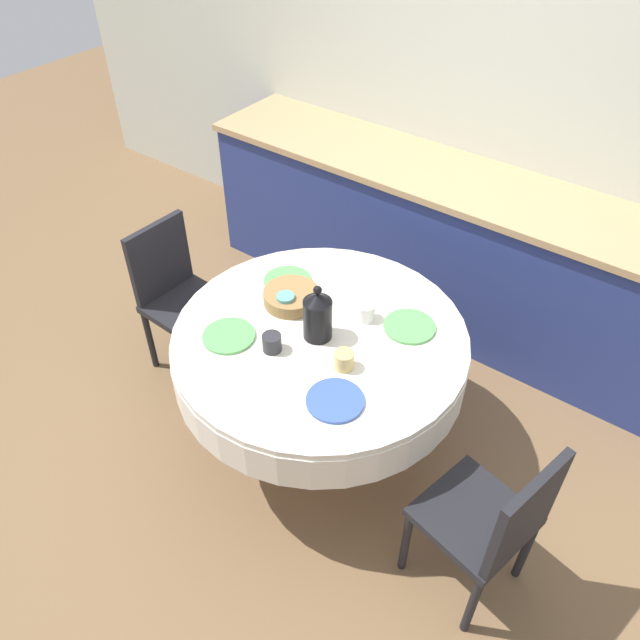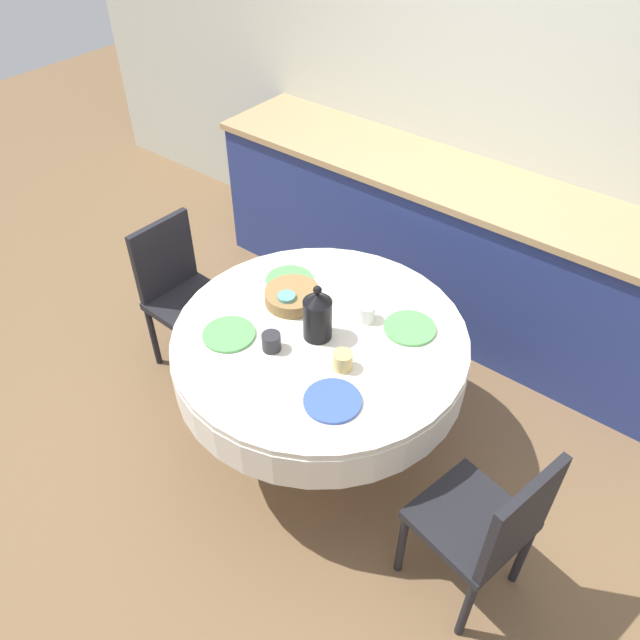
% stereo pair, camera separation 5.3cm
% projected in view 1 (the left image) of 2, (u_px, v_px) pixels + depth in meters
% --- Properties ---
extents(ground_plane, '(12.00, 12.00, 0.00)m').
position_uv_depth(ground_plane, '(320.00, 441.00, 3.28)').
color(ground_plane, brown).
extents(wall_back, '(7.00, 0.05, 2.60)m').
position_uv_depth(wall_back, '(501.00, 98.00, 3.42)').
color(wall_back, beige).
rests_on(wall_back, ground_plane).
extents(kitchen_counter, '(3.24, 0.64, 0.95)m').
position_uv_depth(kitchen_counter, '(452.00, 249.00, 3.77)').
color(kitchen_counter, navy).
rests_on(kitchen_counter, ground_plane).
extents(dining_table, '(1.34, 1.34, 0.77)m').
position_uv_depth(dining_table, '(320.00, 353.00, 2.85)').
color(dining_table, tan).
rests_on(dining_table, ground_plane).
extents(chair_left, '(0.48, 0.48, 0.89)m').
position_uv_depth(chair_left, '(492.00, 521.00, 2.38)').
color(chair_left, black).
rests_on(chair_left, ground_plane).
extents(chair_right, '(0.42, 0.42, 0.89)m').
position_uv_depth(chair_right, '(178.00, 292.00, 3.43)').
color(chair_right, black).
rests_on(chair_right, ground_plane).
extents(plate_near_left, '(0.23, 0.23, 0.01)m').
position_uv_depth(plate_near_left, '(229.00, 336.00, 2.75)').
color(plate_near_left, '#5BA85B').
rests_on(plate_near_left, dining_table).
extents(cup_near_left, '(0.08, 0.08, 0.08)m').
position_uv_depth(cup_near_left, '(272.00, 343.00, 2.67)').
color(cup_near_left, '#28282D').
rests_on(cup_near_left, dining_table).
extents(plate_near_right, '(0.23, 0.23, 0.01)m').
position_uv_depth(plate_near_right, '(335.00, 400.00, 2.47)').
color(plate_near_right, '#3856AD').
rests_on(plate_near_right, dining_table).
extents(cup_near_right, '(0.08, 0.08, 0.08)m').
position_uv_depth(cup_near_right, '(344.00, 360.00, 2.59)').
color(cup_near_right, '#DBB766').
rests_on(cup_near_right, dining_table).
extents(plate_far_left, '(0.23, 0.23, 0.01)m').
position_uv_depth(plate_far_left, '(288.00, 281.00, 3.05)').
color(plate_far_left, '#5BA85B').
rests_on(plate_far_left, dining_table).
extents(cup_far_left, '(0.08, 0.08, 0.08)m').
position_uv_depth(cup_far_left, '(286.00, 302.00, 2.87)').
color(cup_far_left, '#5BA39E').
rests_on(cup_far_left, dining_table).
extents(plate_far_right, '(0.23, 0.23, 0.01)m').
position_uv_depth(plate_far_right, '(409.00, 326.00, 2.80)').
color(plate_far_right, '#5BA85B').
rests_on(plate_far_right, dining_table).
extents(cup_far_right, '(0.08, 0.08, 0.08)m').
position_uv_depth(cup_far_right, '(366.00, 312.00, 2.82)').
color(cup_far_right, white).
rests_on(cup_far_right, dining_table).
extents(coffee_carafe, '(0.13, 0.13, 0.28)m').
position_uv_depth(coffee_carafe, '(318.00, 316.00, 2.68)').
color(coffee_carafe, black).
rests_on(coffee_carafe, dining_table).
extents(bread_basket, '(0.26, 0.26, 0.06)m').
position_uv_depth(bread_basket, '(291.00, 297.00, 2.92)').
color(bread_basket, olive).
rests_on(bread_basket, dining_table).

